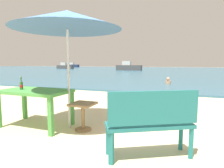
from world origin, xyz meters
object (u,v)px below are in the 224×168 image
object	(u,v)px
patio_umbrella	(67,20)
side_table_wood	(83,112)
boat_tanker	(129,67)
boat_cargo_ship	(73,66)
picnic_table_green	(35,95)
bench_teal_center	(151,120)
swimmer_person	(168,81)
boat_ferry	(65,67)
beer_bottle_amber	(21,85)

from	to	relation	value
patio_umbrella	side_table_wood	size ratio (longest dim) A/B	4.26
boat_tanker	boat_cargo_ship	xyz separation A→B (m)	(-21.24, 16.81, -0.07)
picnic_table_green	patio_umbrella	distance (m)	1.63
side_table_wood	boat_cargo_ship	world-z (taller)	boat_cargo_ship
side_table_wood	bench_teal_center	distance (m)	1.57
swimmer_person	boat_tanker	bearing A→B (deg)	112.11
boat_ferry	swimmer_person	bearing A→B (deg)	-45.10
bench_teal_center	boat_ferry	world-z (taller)	boat_ferry
side_table_wood	boat_tanker	xyz separation A→B (m)	(-6.88, 27.51, 0.27)
boat_tanker	picnic_table_green	bearing A→B (deg)	-78.05
patio_umbrella	boat_ferry	world-z (taller)	patio_umbrella
patio_umbrella	side_table_wood	world-z (taller)	patio_umbrella
picnic_table_green	beer_bottle_amber	xyz separation A→B (m)	(-0.30, -0.05, 0.20)
beer_bottle_amber	swimmer_person	bearing A→B (deg)	75.11
picnic_table_green	boat_ferry	distance (m)	36.98
picnic_table_green	bench_teal_center	distance (m)	2.50
beer_bottle_amber	boat_cargo_ship	distance (m)	51.94
beer_bottle_amber	boat_tanker	size ratio (longest dim) A/B	0.06
picnic_table_green	boat_cargo_ship	xyz separation A→B (m)	(-27.09, 44.45, -0.09)
bench_teal_center	boat_tanker	world-z (taller)	boat_tanker
boat_tanker	boat_cargo_ship	bearing A→B (deg)	141.64
picnic_table_green	bench_teal_center	bearing A→B (deg)	-12.39
bench_teal_center	swimmer_person	size ratio (longest dim) A/B	2.99
picnic_table_green	swimmer_person	world-z (taller)	picnic_table_green
boat_tanker	swimmer_person	bearing A→B (deg)	-67.89
swimmer_person	boat_tanker	size ratio (longest dim) A/B	0.10
picnic_table_green	boat_tanker	bearing A→B (deg)	101.95
boat_tanker	boat_cargo_ship	size ratio (longest dim) A/B	1.14
side_table_wood	bench_teal_center	world-z (taller)	bench_teal_center
boat_cargo_ship	side_table_wood	bearing A→B (deg)	-57.61
beer_bottle_amber	boat_ferry	size ratio (longest dim) A/B	0.07
patio_umbrella	bench_teal_center	size ratio (longest dim) A/B	1.88
picnic_table_green	beer_bottle_amber	distance (m)	0.37
picnic_table_green	bench_teal_center	size ratio (longest dim) A/B	1.14
boat_cargo_ship	bench_teal_center	bearing A→B (deg)	-56.72
beer_bottle_amber	swimmer_person	world-z (taller)	beer_bottle_amber
beer_bottle_amber	boat_cargo_ship	xyz separation A→B (m)	(-26.79, 44.50, -0.29)
patio_umbrella	boat_cargo_ship	size ratio (longest dim) A/B	0.63
beer_bottle_amber	swimmer_person	distance (m)	8.80
bench_teal_center	boat_cargo_ship	distance (m)	53.81
picnic_table_green	boat_cargo_ship	distance (m)	52.05
beer_bottle_amber	bench_teal_center	distance (m)	2.80
patio_umbrella	swimmer_person	size ratio (longest dim) A/B	5.61
picnic_table_green	side_table_wood	distance (m)	1.08
swimmer_person	boat_cargo_ship	bearing A→B (deg)	128.88
boat_cargo_ship	swimmer_person	bearing A→B (deg)	-51.12
bench_teal_center	swimmer_person	xyz separation A→B (m)	(-0.48, 8.97, -0.30)
picnic_table_green	boat_ferry	bearing A→B (deg)	123.46
picnic_table_green	patio_umbrella	bearing A→B (deg)	13.59
beer_bottle_amber	patio_umbrella	xyz separation A→B (m)	(1.00, 0.22, 1.26)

